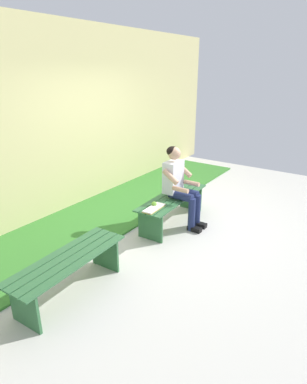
{
  "coord_description": "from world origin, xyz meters",
  "views": [
    {
      "loc": [
        4.13,
        2.48,
        2.38
      ],
      "look_at": [
        0.76,
        0.15,
        0.81
      ],
      "focal_mm": 30.3,
      "sensor_mm": 36.0,
      "label": 1
    }
  ],
  "objects_px": {
    "apple": "(154,204)",
    "book_open": "(154,208)",
    "person_seated": "(180,183)",
    "bench_near": "(173,203)",
    "bench_far": "(69,267)"
  },
  "relations": [
    {
      "from": "bench_near",
      "to": "apple",
      "type": "relative_size",
      "value": 20.56
    },
    {
      "from": "bench_far",
      "to": "person_seated",
      "type": "relative_size",
      "value": 1.15
    },
    {
      "from": "bench_near",
      "to": "book_open",
      "type": "xyz_separation_m",
      "value": [
        0.57,
        0.03,
        0.13
      ]
    },
    {
      "from": "apple",
      "to": "book_open",
      "type": "xyz_separation_m",
      "value": [
        0.07,
        0.05,
        -0.03
      ]
    },
    {
      "from": "bench_far",
      "to": "book_open",
      "type": "bearing_deg",
      "value": 179.01
    },
    {
      "from": "bench_near",
      "to": "bench_far",
      "type": "height_order",
      "value": "same"
    },
    {
      "from": "bench_near",
      "to": "apple",
      "type": "height_order",
      "value": "apple"
    },
    {
      "from": "apple",
      "to": "book_open",
      "type": "distance_m",
      "value": 0.09
    },
    {
      "from": "bench_near",
      "to": "apple",
      "type": "xyz_separation_m",
      "value": [
        0.5,
        -0.02,
        0.15
      ]
    },
    {
      "from": "person_seated",
      "to": "book_open",
      "type": "height_order",
      "value": "person_seated"
    },
    {
      "from": "bench_far",
      "to": "person_seated",
      "type": "height_order",
      "value": "person_seated"
    },
    {
      "from": "person_seated",
      "to": "book_open",
      "type": "distance_m",
      "value": 0.65
    },
    {
      "from": "book_open",
      "to": "bench_near",
      "type": "bearing_deg",
      "value": -179.68
    },
    {
      "from": "person_seated",
      "to": "book_open",
      "type": "bearing_deg",
      "value": -7.02
    },
    {
      "from": "person_seated",
      "to": "bench_near",
      "type": "bearing_deg",
      "value": -73.3
    }
  ]
}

